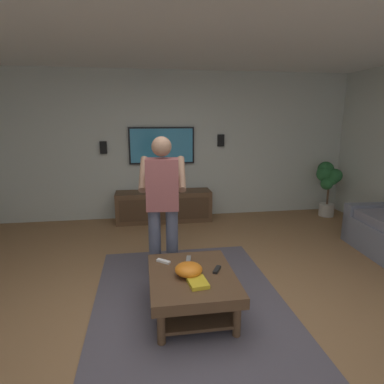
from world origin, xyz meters
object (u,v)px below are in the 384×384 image
at_px(remote_grey, 188,260).
at_px(vase_round, 171,186).
at_px(coffee_table, 192,284).
at_px(person_standing, 163,199).
at_px(wall_speaker_right, 103,148).
at_px(potted_plant_tall, 328,181).
at_px(remote_white, 163,261).
at_px(bowl, 189,269).
at_px(tv, 162,146).
at_px(media_console, 164,206).
at_px(remote_black, 217,270).
at_px(book, 198,282).
at_px(wall_speaker_left, 221,140).

height_order(remote_grey, vase_round, vase_round).
relative_size(coffee_table, person_standing, 0.61).
height_order(person_standing, wall_speaker_right, person_standing).
height_order(potted_plant_tall, remote_grey, potted_plant_tall).
bearing_deg(remote_white, person_standing, -54.54).
distance_m(potted_plant_tall, remote_white, 4.06).
xyz_separation_m(bowl, remote_grey, (0.31, -0.04, -0.05)).
xyz_separation_m(coffee_table, tv, (3.11, 0.07, 1.05)).
distance_m(media_console, tv, 1.10).
bearing_deg(tv, person_standing, -3.58).
bearing_deg(media_console, coffee_table, 1.35).
bearing_deg(remote_black, potted_plant_tall, 162.70).
relative_size(bowl, remote_black, 1.72).
distance_m(bowl, book, 0.19).
distance_m(potted_plant_tall, vase_round, 2.93).
bearing_deg(vase_round, remote_black, -176.34).
height_order(remote_grey, wall_speaker_left, wall_speaker_left).
bearing_deg(book, tv, 174.58).
height_order(potted_plant_tall, remote_black, potted_plant_tall).
relative_size(remote_white, book, 0.68).
bearing_deg(wall_speaker_right, remote_grey, -158.75).
bearing_deg(vase_round, bowl, 177.97).
xyz_separation_m(media_console, wall_speaker_left, (0.25, -1.10, 1.15)).
bearing_deg(bowl, wall_speaker_right, 18.62).
height_order(coffee_table, bowl, bowl).
bearing_deg(wall_speaker_left, coffee_table, 161.73).
bearing_deg(vase_round, wall_speaker_right, 75.95).
xyz_separation_m(remote_grey, book, (-0.49, -0.01, 0.01)).
bearing_deg(wall_speaker_right, coffee_table, -160.67).
height_order(tv, person_standing, tv).
height_order(tv, potted_plant_tall, tv).
relative_size(coffee_table, tv, 0.85).
xyz_separation_m(vase_round, wall_speaker_left, (0.29, -0.97, 0.77)).
distance_m(remote_white, book, 0.56).
bearing_deg(remote_white, book, 158.32).
height_order(book, vase_round, vase_round).
relative_size(wall_speaker_left, wall_speaker_right, 1.00).
height_order(person_standing, wall_speaker_left, person_standing).
bearing_deg(remote_black, media_console, -145.22).
height_order(tv, book, tv).
relative_size(bowl, vase_round, 1.17).
xyz_separation_m(coffee_table, bowl, (-0.02, 0.03, 0.16)).
xyz_separation_m(wall_speaker_left, wall_speaker_right, (0.00, 2.13, -0.10)).
height_order(remote_black, wall_speaker_left, wall_speaker_left).
distance_m(coffee_table, tv, 3.29).
xyz_separation_m(bowl, remote_white, (0.31, 0.21, -0.05)).
relative_size(potted_plant_tall, remote_white, 6.92).
bearing_deg(tv, book, 1.52).
bearing_deg(person_standing, wall_speaker_left, -23.03).
xyz_separation_m(bowl, book, (-0.18, -0.05, -0.04)).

